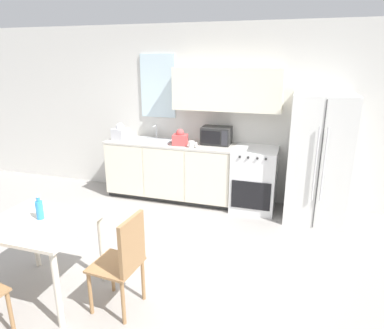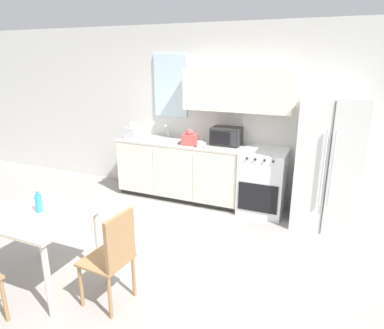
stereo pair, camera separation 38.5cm
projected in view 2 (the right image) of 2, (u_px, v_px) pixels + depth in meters
The scene contains 13 objects.
ground_plane at pixel (147, 265), 3.80m from camera, with size 12.00×12.00×0.00m, color gray.
wall_back at pixel (219, 111), 5.30m from camera, with size 12.00×0.38×2.70m.
kitchen_counter at pixel (180, 170), 5.52m from camera, with size 2.05×0.61×0.93m.
oven_range at pixel (263, 182), 5.00m from camera, with size 0.64×0.64×0.94m.
refrigerator at pixel (329, 163), 4.50m from camera, with size 0.79×0.79×1.75m.
kitchen_sink at pixel (164, 139), 5.50m from camera, with size 0.66×0.41×0.24m.
microwave at pixel (226, 136), 5.17m from camera, with size 0.44×0.32×0.27m.
coffee_mug at pixel (201, 144), 5.03m from camera, with size 0.13×0.09×0.10m.
grocery_bag_0 at pixel (133, 131), 5.58m from camera, with size 0.27×0.24×0.28m.
grocery_bag_1 at pixel (190, 138), 5.18m from camera, with size 0.24×0.21×0.25m.
dining_table at pixel (39, 226), 3.32m from camera, with size 0.95×0.80×0.76m.
dining_chair_side at pixel (114, 253), 3.05m from camera, with size 0.43×0.43×0.93m.
drink_bottle at pixel (39, 203), 3.31m from camera, with size 0.07×0.07×0.24m.
Camera 2 is at (1.77, -2.82, 2.20)m, focal length 32.00 mm.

